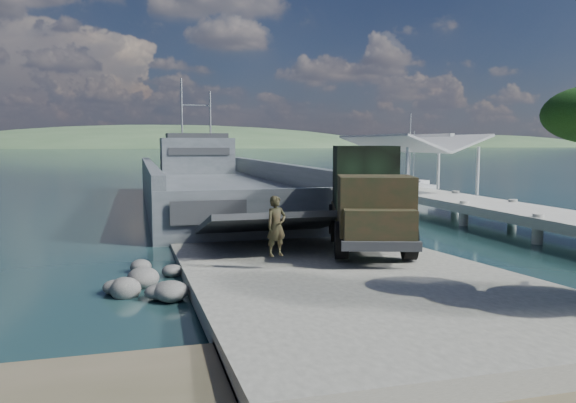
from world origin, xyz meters
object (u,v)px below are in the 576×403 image
(sailboat_near, at_px, (410,193))
(landing_craft, at_px, (213,193))
(military_truck, at_px, (367,196))
(sailboat_far, at_px, (414,187))
(soldier, at_px, (276,238))
(pier, at_px, (415,185))

(sailboat_near, bearing_deg, landing_craft, -172.17)
(landing_craft, height_order, military_truck, landing_craft)
(sailboat_far, bearing_deg, landing_craft, -173.75)
(landing_craft, bearing_deg, soldier, -92.60)
(landing_craft, bearing_deg, military_truck, -80.06)
(pier, distance_m, military_truck, 18.42)
(sailboat_far, bearing_deg, military_truck, -137.22)
(pier, xyz_separation_m, landing_craft, (-13.81, 5.16, -0.67))
(soldier, bearing_deg, sailboat_far, 36.63)
(pier, xyz_separation_m, sailboat_far, (7.32, 13.74, -1.28))
(pier, distance_m, sailboat_near, 8.13)
(sailboat_near, xyz_separation_m, sailboat_far, (3.87, 6.48, -0.07))
(military_truck, distance_m, sailboat_near, 26.46)
(pier, height_order, military_truck, pier)
(landing_craft, relative_size, soldier, 19.11)
(landing_craft, xyz_separation_m, sailboat_near, (17.26, 2.10, -0.54))
(soldier, bearing_deg, sailboat_near, 35.71)
(landing_craft, distance_m, soldier, 23.67)
(landing_craft, bearing_deg, sailboat_far, 22.36)
(military_truck, xyz_separation_m, sailboat_near, (13.78, 22.48, -2.11))
(pier, relative_size, landing_craft, 1.15)
(military_truck, height_order, soldier, military_truck)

